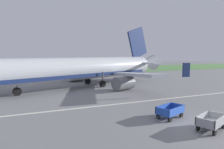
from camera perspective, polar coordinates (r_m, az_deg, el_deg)
name	(u,v)px	position (r m, az deg, el deg)	size (l,w,h in m)	color
ground_plane	(209,128)	(17.19, 25.84, -13.64)	(220.00, 220.00, 0.00)	slate
grass_strip	(67,71)	(68.65, -12.68, 1.10)	(220.00, 28.00, 0.06)	#518442
apron_stripe	(143,101)	(24.05, 8.70, -7.58)	(120.00, 0.36, 0.01)	silver
airplane	(88,69)	(34.45, -6.91, 1.64)	(36.69, 29.83, 11.34)	#B2B7BC
baggage_cart_second_in_row	(211,122)	(16.81, 26.43, -11.95)	(3.58, 2.21, 1.07)	gray
baggage_cart_third_in_row	(170,111)	(18.44, 16.21, -10.00)	(3.60, 2.15, 1.07)	#234CB2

